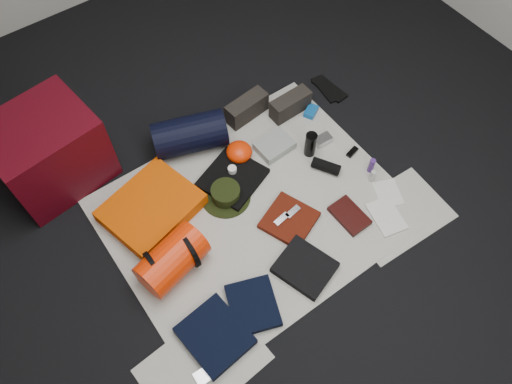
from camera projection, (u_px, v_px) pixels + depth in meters
floor at (254, 212)px, 2.88m from camera, size 4.50×4.50×0.02m
newspaper_mat at (254, 210)px, 2.87m from camera, size 1.60×1.30×0.01m
newspaper_sheet_front_left at (203, 364)px, 2.43m from camera, size 0.61×0.44×0.00m
newspaper_sheet_front_right at (397, 214)px, 2.86m from camera, size 0.60×0.43×0.00m
red_cabinet at (48, 151)px, 2.80m from camera, size 0.62×0.53×0.47m
sleeping_pad at (151, 208)px, 2.82m from camera, size 0.59×0.52×0.09m
stuff_sack at (172, 260)px, 2.59m from camera, size 0.40×0.29×0.21m
sack_strap_left at (155, 270)px, 2.56m from camera, size 0.02×0.22×0.22m
sack_strap_right at (188, 249)px, 2.62m from camera, size 0.03×0.22×0.22m
navy_duffel at (190, 135)px, 3.01m from camera, size 0.49×0.36×0.23m
boonie_brim at (226, 197)px, 2.91m from camera, size 0.31×0.31×0.01m
boonie_crown at (226, 193)px, 2.87m from camera, size 0.17×0.17×0.08m
hiking_boot_left at (247, 108)px, 3.17m from camera, size 0.29×0.14×0.14m
hiking_boot_right at (290, 105)px, 3.19m from camera, size 0.27×0.11×0.14m
flip_flop_left at (326, 89)px, 3.35m from camera, size 0.12×0.25×0.01m
flip_flop_right at (329, 89)px, 3.35m from camera, size 0.12×0.26×0.01m
trousers_navy_a at (215, 336)px, 2.47m from camera, size 0.31×0.35×0.05m
trousers_navy_b at (253, 306)px, 2.55m from camera, size 0.32×0.34×0.04m
trousers_charcoal at (305, 267)px, 2.66m from camera, size 0.33×0.35×0.04m
black_tshirt at (233, 178)px, 2.96m from camera, size 0.43×0.41×0.03m
red_shirt at (289, 220)px, 2.81m from camera, size 0.34×0.34×0.04m
orange_stuff_sack at (239, 152)px, 3.02m from camera, size 0.21×0.21×0.10m
first_aid_pouch at (275, 146)px, 3.07m from camera, size 0.23×0.17×0.05m
water_bottle at (310, 144)px, 3.00m from camera, size 0.09×0.09×0.17m
speaker at (326, 166)px, 2.99m from camera, size 0.15×0.18×0.07m
compact_camera at (323, 140)px, 3.10m from camera, size 0.11×0.07×0.04m
cyan_case at (311, 111)px, 3.23m from camera, size 0.12×0.11×0.03m
toiletry_purple at (371, 165)px, 2.97m from camera, size 0.04×0.04×0.10m
toiletry_clear at (372, 176)px, 2.94m from camera, size 0.03×0.03×0.09m
paperback_book at (349, 216)px, 2.83m from camera, size 0.15×0.23×0.03m
map_booklet at (386, 216)px, 2.84m from camera, size 0.20×0.26×0.01m
map_printout at (388, 193)px, 2.92m from camera, size 0.20×0.22×0.01m
sunglasses at (352, 152)px, 3.07m from camera, size 0.09×0.05×0.02m
key_cluster at (202, 377)px, 2.39m from camera, size 0.07×0.07×0.01m
tape_roll at (232, 170)px, 2.95m from camera, size 0.05×0.05×0.04m
energy_bar_a at (282, 219)px, 2.79m from camera, size 0.10×0.05×0.01m
energy_bar_b at (293, 212)px, 2.81m from camera, size 0.10×0.05×0.01m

